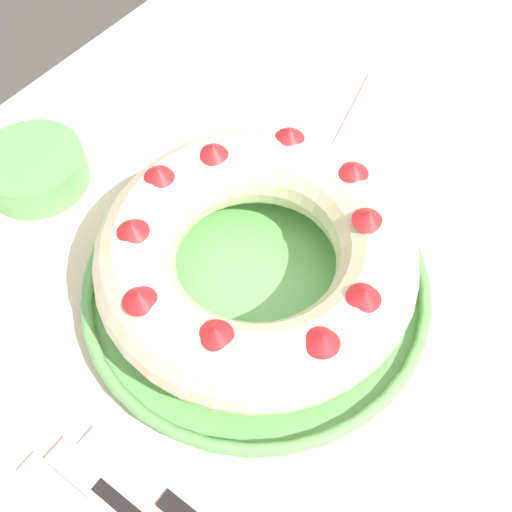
{
  "coord_description": "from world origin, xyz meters",
  "views": [
    {
      "loc": [
        -0.24,
        -0.15,
        1.26
      ],
      "look_at": [
        0.02,
        0.03,
        0.79
      ],
      "focal_mm": 42.0,
      "sensor_mm": 36.0,
      "label": 1
    }
  ],
  "objects_px": {
    "serving_dish": "(256,285)",
    "fork": "(119,503)",
    "bundt_cake": "(256,256)",
    "cake_knife": "(165,500)",
    "side_bowl": "(33,170)",
    "napkin": "(392,122)"
  },
  "relations": [
    {
      "from": "serving_dish",
      "to": "fork",
      "type": "distance_m",
      "value": 0.24
    },
    {
      "from": "bundt_cake",
      "to": "side_bowl",
      "type": "xyz_separation_m",
      "value": [
        -0.03,
        0.3,
        -0.05
      ]
    },
    {
      "from": "bundt_cake",
      "to": "fork",
      "type": "relative_size",
      "value": 1.68
    },
    {
      "from": "bundt_cake",
      "to": "cake_knife",
      "type": "bearing_deg",
      "value": -164.8
    },
    {
      "from": "fork",
      "to": "cake_knife",
      "type": "xyz_separation_m",
      "value": [
        0.02,
        -0.03,
        0.0
      ]
    },
    {
      "from": "side_bowl",
      "to": "napkin",
      "type": "xyz_separation_m",
      "value": [
        0.33,
        -0.29,
        -0.02
      ]
    },
    {
      "from": "bundt_cake",
      "to": "cake_knife",
      "type": "relative_size",
      "value": 1.88
    },
    {
      "from": "bundt_cake",
      "to": "fork",
      "type": "bearing_deg",
      "value": -173.34
    },
    {
      "from": "cake_knife",
      "to": "napkin",
      "type": "distance_m",
      "value": 0.52
    },
    {
      "from": "fork",
      "to": "napkin",
      "type": "distance_m",
      "value": 0.55
    },
    {
      "from": "serving_dish",
      "to": "napkin",
      "type": "relative_size",
      "value": 2.24
    },
    {
      "from": "serving_dish",
      "to": "bundt_cake",
      "type": "bearing_deg",
      "value": 39.1
    },
    {
      "from": "cake_knife",
      "to": "side_bowl",
      "type": "relative_size",
      "value": 1.35
    },
    {
      "from": "serving_dish",
      "to": "fork",
      "type": "xyz_separation_m",
      "value": [
        -0.24,
        -0.03,
        -0.01
      ]
    },
    {
      "from": "side_bowl",
      "to": "bundt_cake",
      "type": "bearing_deg",
      "value": -84.94
    },
    {
      "from": "napkin",
      "to": "side_bowl",
      "type": "bearing_deg",
      "value": 138.76
    },
    {
      "from": "serving_dish",
      "to": "bundt_cake",
      "type": "height_order",
      "value": "bundt_cake"
    },
    {
      "from": "bundt_cake",
      "to": "fork",
      "type": "xyz_separation_m",
      "value": [
        -0.24,
        -0.03,
        -0.07
      ]
    },
    {
      "from": "fork",
      "to": "cake_knife",
      "type": "bearing_deg",
      "value": -54.93
    },
    {
      "from": "serving_dish",
      "to": "side_bowl",
      "type": "relative_size",
      "value": 2.91
    },
    {
      "from": "fork",
      "to": "bundt_cake",
      "type": "bearing_deg",
      "value": 2.11
    },
    {
      "from": "serving_dish",
      "to": "bundt_cake",
      "type": "xyz_separation_m",
      "value": [
        0.0,
        0.0,
        0.05
      ]
    }
  ]
}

